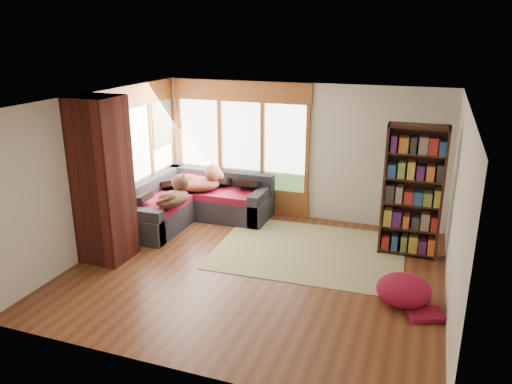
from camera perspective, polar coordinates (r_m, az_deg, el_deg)
The scene contains 17 objects.
floor at distance 7.76m, azimuth -0.02°, elevation -8.94°, with size 5.50×5.50×0.00m, color #522A16.
ceiling at distance 6.97m, azimuth -0.02°, elevation 10.44°, with size 5.50×5.50×0.00m, color white.
wall_back at distance 9.56m, azimuth 5.06°, elevation 4.58°, with size 5.50×0.04×2.60m, color silver.
wall_front at distance 5.14m, azimuth -9.55°, elevation -7.90°, with size 5.50×0.04×2.60m, color silver.
wall_left at distance 8.55m, azimuth -17.65°, elevation 2.13°, with size 0.04×5.00×2.60m, color silver.
wall_right at distance 6.89m, azimuth 22.07°, elevation -2.18°, with size 0.04×5.00×2.60m, color silver.
windows_back at distance 9.89m, azimuth -1.74°, elevation 5.39°, with size 2.82×0.10×1.90m.
windows_left at distance 9.47m, azimuth -13.22°, elevation 4.34°, with size 0.10×2.62×1.90m.
roller_blind at distance 10.06m, azimuth -10.69°, elevation 7.64°, with size 0.03×0.72×0.90m, color gray.
brick_chimney at distance 8.08m, azimuth -17.14°, elevation 1.26°, with size 0.70×0.70×2.60m, color #471914.
sectional_sofa at distance 9.80m, azimuth -7.44°, elevation -1.25°, with size 2.20×2.20×0.80m.
area_rug at distance 8.44m, azimuth 6.08°, elevation -6.68°, with size 3.07×2.35×0.01m, color beige.
bookshelf at distance 8.28m, azimuth 17.46°, elevation 0.02°, with size 0.92×0.31×2.15m.
pouf at distance 7.10m, azimuth 16.54°, elevation -10.62°, with size 0.73×0.73×0.39m, color maroon.
dog_tan at distance 9.60m, azimuth -6.22°, elevation 1.32°, with size 0.94×0.74×0.46m.
dog_brindle at distance 8.93m, azimuth -9.29°, elevation -0.23°, with size 0.52×0.82×0.44m.
throw_pillows at distance 9.77m, azimuth -6.96°, elevation 1.51°, with size 1.98×1.68×0.45m.
Camera 1 is at (2.33, -6.50, 3.54)m, focal length 35.00 mm.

